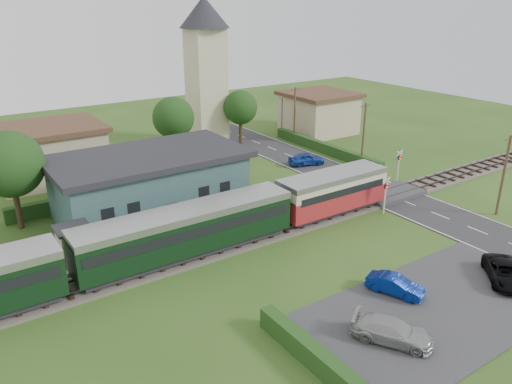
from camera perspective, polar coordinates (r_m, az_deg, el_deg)
ground at (r=40.41m, az=7.79°, el=-4.30°), size 120.00×120.00×0.00m
railway_track at (r=41.71m, az=5.99°, el=-3.20°), size 76.00×3.20×0.49m
road at (r=47.19m, az=16.93°, el=-1.18°), size 6.00×70.00×0.05m
car_park at (r=32.56m, az=20.14°, el=-12.26°), size 17.00×9.00×0.08m
crossing_deck at (r=48.28m, az=15.15°, el=-0.21°), size 6.20×3.40×0.45m
platform at (r=39.18m, az=-8.44°, el=-4.83°), size 30.00×3.00×0.45m
equipment_hut at (r=36.24m, az=-20.03°, el=-5.56°), size 2.30×2.30×2.55m
station_building at (r=43.14m, az=-12.02°, el=0.99°), size 16.00×9.00×5.30m
train at (r=34.21m, az=-12.62°, el=-5.54°), size 43.20×2.90×3.40m
church_tower at (r=62.77m, az=-5.77°, el=14.71°), size 6.00×6.00×17.60m
house_west at (r=54.69m, az=-22.62°, el=4.23°), size 10.80×8.80×5.50m
house_east at (r=69.26m, az=7.19°, el=9.04°), size 8.80×8.80×5.50m
hedge_carpark at (r=26.25m, az=7.13°, el=-18.50°), size 0.80×9.00×1.20m
hedge_roadside at (r=60.26m, az=7.89°, el=4.99°), size 0.80×18.00×1.20m
hedge_station at (r=47.82m, az=-13.93°, el=0.24°), size 22.00×0.80×1.30m
tree_a at (r=42.79m, az=-26.32°, el=2.83°), size 5.20×5.20×8.00m
tree_b at (r=56.13m, az=-9.42°, el=8.36°), size 4.60×4.60×7.34m
tree_c at (r=62.60m, az=-1.80°, el=9.62°), size 4.20×4.20×6.78m
utility_pole_b at (r=46.25m, az=26.44°, el=1.78°), size 1.40×0.22×7.00m
utility_pole_c at (r=55.33m, az=12.19°, el=6.49°), size 1.40×0.22×7.00m
utility_pole_d at (r=63.94m, az=4.43°, el=8.88°), size 1.40×0.22×7.00m
crossing_signal_near at (r=43.58m, az=14.61°, el=0.19°), size 0.84×0.28×3.28m
crossing_signal_far at (r=51.73m, az=16.03°, el=3.39°), size 0.84×0.28×3.28m
streetlamp_east at (r=69.00m, az=3.00°, el=9.33°), size 0.30×0.30×5.15m
car_on_road at (r=55.48m, az=5.79°, el=3.79°), size 4.27×2.67×1.36m
car_park_blue at (r=32.71m, az=15.61°, el=-10.21°), size 2.48×3.75×1.17m
car_park_silver at (r=28.63m, az=15.29°, el=-15.06°), size 3.83×4.64×1.27m
car_park_dark at (r=36.57m, az=26.60°, el=-8.21°), size 4.62×4.66×1.25m
pedestrian_near at (r=40.62m, az=-1.93°, el=-1.98°), size 0.67×0.50×1.66m
pedestrian_far at (r=37.24m, az=-15.10°, el=-4.82°), size 0.77×0.96×1.90m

